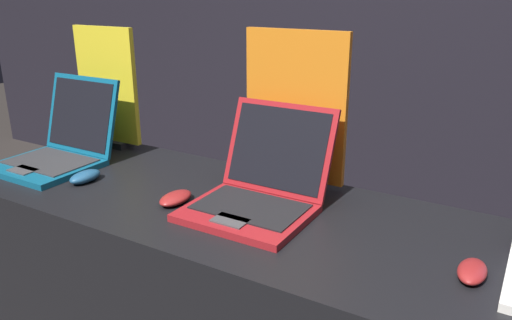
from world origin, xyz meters
TOP-DOWN VIEW (x-y plane):
  - wall_back at (0.00, 2.19)m, footprint 8.00×0.05m
  - laptop_front at (-0.79, 0.30)m, footprint 0.32×0.36m
  - mouse_front at (-0.58, 0.22)m, footprint 0.06×0.11m
  - promo_stand_front at (-0.79, 0.54)m, footprint 0.29×0.07m
  - laptop_middle at (0.00, 0.33)m, footprint 0.33×0.37m
  - mouse_middle at (-0.22, 0.24)m, footprint 0.07×0.12m
  - promo_stand_middle at (0.00, 0.54)m, footprint 0.33×0.07m
  - mouse_back at (0.57, 0.25)m, footprint 0.06×0.11m

SIDE VIEW (x-z plane):
  - mouse_back at x=0.57m, z-range 0.88..0.91m
  - mouse_middle at x=-0.22m, z-range 0.88..0.91m
  - mouse_front at x=-0.58m, z-range 0.88..0.92m
  - laptop_middle at x=0.00m, z-range 0.81..1.08m
  - laptop_front at x=-0.79m, z-range 0.80..1.09m
  - promo_stand_front at x=-0.79m, z-range 0.87..1.33m
  - promo_stand_middle at x=0.00m, z-range 0.87..1.35m
  - wall_back at x=0.00m, z-range 0.00..2.80m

